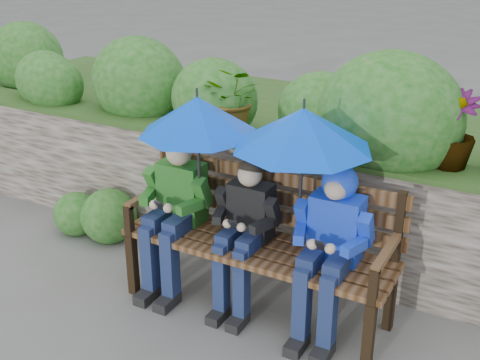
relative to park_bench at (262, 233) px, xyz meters
The scene contains 8 objects.
ground 0.62m from the park_bench, 158.15° to the right, with size 60.00×60.00×0.00m, color #5A5B53.
garden_backdrop 1.52m from the park_bench, 95.16° to the left, with size 8.00×2.86×1.84m.
park_bench is the anchor object (origin of this frame).
boy_left 0.69m from the park_bench, behind, with size 0.51×0.59×1.20m.
boy_middle 0.14m from the park_bench, 135.64° to the right, with size 0.46×0.53×1.13m.
boy_right 0.57m from the park_bench, ahead, with size 0.51×0.61×1.20m.
umbrella_left 0.94m from the park_bench, behind, with size 0.84×0.84×0.84m.
umbrella_right 0.88m from the park_bench, ahead, with size 0.92×0.92×0.84m.
Camera 1 is at (1.87, -3.32, 2.58)m, focal length 45.00 mm.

